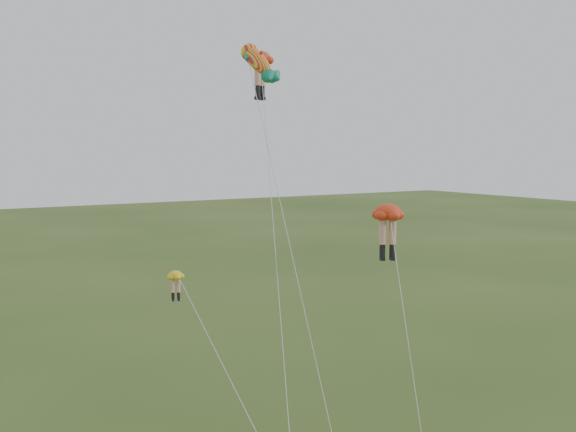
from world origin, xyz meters
TOP-DOWN VIEW (x-y plane):
  - legs_kite_red_high at (3.73, 12.93)m, footprint 7.56×15.42m
  - legs_kite_red_mid at (4.97, 2.48)m, footprint 3.58×7.06m
  - legs_kite_yellow at (-4.65, 4.88)m, footprint 2.69×8.39m
  - fish_kite at (-0.21, 6.09)m, footprint 1.00×8.83m

SIDE VIEW (x-z plane):
  - legs_kite_yellow at x=-4.65m, z-range 3.64..12.86m
  - legs_kite_red_mid at x=4.97m, z-range 5.26..17.25m
  - fish_kite at x=-0.21m, z-range 8.74..28.66m
  - legs_kite_red_high at x=3.73m, z-range 9.38..29.86m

